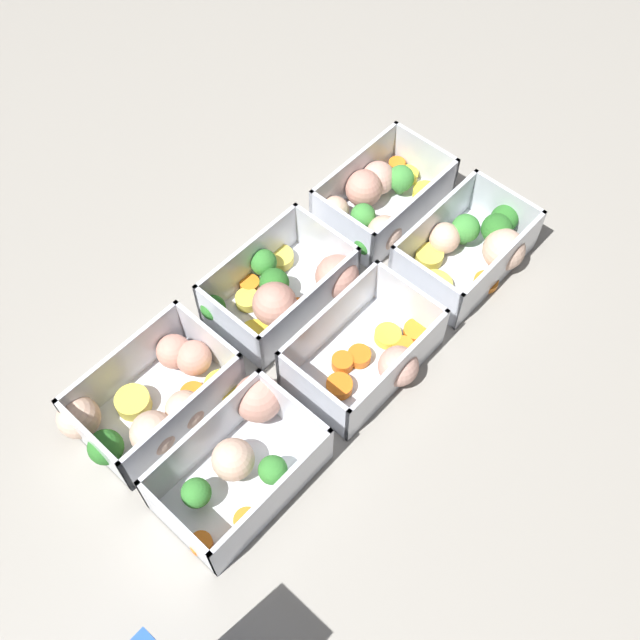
# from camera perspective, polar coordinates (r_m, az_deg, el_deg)

# --- Properties ---
(ground_plane) EXTENTS (4.00, 4.00, 0.00)m
(ground_plane) POSITION_cam_1_polar(r_m,az_deg,el_deg) (0.87, 0.00, -0.83)
(ground_plane) COLOR gray
(container_near_left) EXTENTS (0.17, 0.13, 0.07)m
(container_near_left) POSITION_cam_1_polar(r_m,az_deg,el_deg) (0.96, 4.39, 9.15)
(container_near_left) COLOR silver
(container_near_left) RESTS_ON ground_plane
(container_near_center) EXTENTS (0.17, 0.13, 0.07)m
(container_near_center) POSITION_cam_1_polar(r_m,az_deg,el_deg) (0.87, -2.63, 2.39)
(container_near_center) COLOR silver
(container_near_center) RESTS_ON ground_plane
(container_near_right) EXTENTS (0.18, 0.13, 0.07)m
(container_near_right) POSITION_cam_1_polar(r_m,az_deg,el_deg) (0.81, -12.68, -6.09)
(container_near_right) COLOR silver
(container_near_right) RESTS_ON ground_plane
(container_far_left) EXTENTS (0.17, 0.12, 0.07)m
(container_far_left) POSITION_cam_1_polar(r_m,az_deg,el_deg) (0.93, 11.76, 5.60)
(container_far_left) COLOR silver
(container_far_left) RESTS_ON ground_plane
(container_far_center) EXTENTS (0.17, 0.12, 0.07)m
(container_far_center) POSITION_cam_1_polar(r_m,az_deg,el_deg) (0.82, 3.99, -2.70)
(container_far_center) COLOR silver
(container_far_center) RESTS_ON ground_plane
(container_far_right) EXTENTS (0.19, 0.13, 0.07)m
(container_far_right) POSITION_cam_1_polar(r_m,az_deg,el_deg) (0.77, -5.92, -10.09)
(container_far_right) COLOR silver
(container_far_right) RESTS_ON ground_plane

